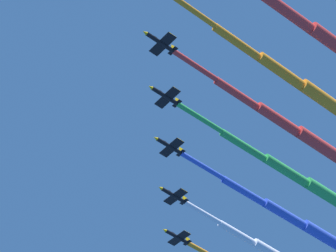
# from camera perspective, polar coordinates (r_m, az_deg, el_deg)

# --- Properties ---
(jet_port_inner) EXTENTS (58.11, 48.07, 4.09)m
(jet_port_inner) POSITION_cam_1_polar(r_m,az_deg,el_deg) (200.08, 8.95, 7.76)
(jet_port_inner) COLOR black
(jet_starboard_inner) EXTENTS (56.39, 45.66, 4.04)m
(jet_starboard_inner) POSITION_cam_1_polar(r_m,az_deg,el_deg) (207.68, 8.40, 3.68)
(jet_starboard_inner) COLOR black
(jet_port_mid) EXTENTS (55.35, 45.36, 4.10)m
(jet_port_mid) POSITION_cam_1_polar(r_m,az_deg,el_deg) (218.54, 8.17, 0.29)
(jet_port_mid) COLOR black
(jet_starboard_mid) EXTENTS (59.50, 49.17, 4.02)m
(jet_starboard_mid) POSITION_cam_1_polar(r_m,az_deg,el_deg) (231.81, 8.78, -3.37)
(jet_starboard_mid) COLOR black
(jet_port_outer) EXTENTS (59.29, 48.93, 4.02)m
(jet_port_outer) POSITION_cam_1_polar(r_m,az_deg,el_deg) (243.38, 8.63, -6.41)
(jet_port_outer) COLOR black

